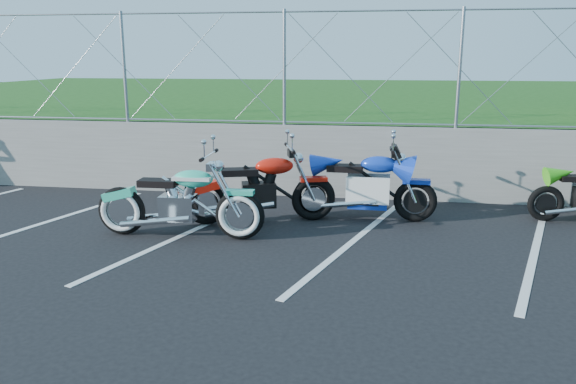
# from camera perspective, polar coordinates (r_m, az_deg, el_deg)

# --- Properties ---
(ground) EXTENTS (90.00, 90.00, 0.00)m
(ground) POSITION_cam_1_polar(r_m,az_deg,el_deg) (7.46, -12.44, -6.32)
(ground) COLOR black
(ground) RESTS_ON ground
(retaining_wall) EXTENTS (30.00, 0.22, 1.30)m
(retaining_wall) POSITION_cam_1_polar(r_m,az_deg,el_deg) (10.52, -5.76, 3.41)
(retaining_wall) COLOR slate
(retaining_wall) RESTS_ON ground
(grass_field) EXTENTS (30.00, 20.00, 1.30)m
(grass_field) POSITION_cam_1_polar(r_m,az_deg,el_deg) (20.27, 1.43, 8.39)
(grass_field) COLOR #184612
(grass_field) RESTS_ON ground
(chain_link_fence) EXTENTS (28.00, 0.03, 2.00)m
(chain_link_fence) POSITION_cam_1_polar(r_m,az_deg,el_deg) (10.35, -5.98, 12.43)
(chain_link_fence) COLOR gray
(chain_link_fence) RESTS_ON retaining_wall
(parking_lines) EXTENTS (18.29, 4.31, 0.01)m
(parking_lines) POSITION_cam_1_polar(r_m,az_deg,el_deg) (8.05, -1.83, -4.49)
(parking_lines) COLOR silver
(parking_lines) RESTS_ON ground
(cruiser_turquoise) EXTENTS (2.43, 0.77, 1.21)m
(cruiser_turquoise) POSITION_cam_1_polar(r_m,az_deg,el_deg) (8.02, -10.76, -1.20)
(cruiser_turquoise) COLOR black
(cruiser_turquoise) RESTS_ON ground
(naked_orange) EXTENTS (2.27, 0.92, 1.16)m
(naked_orange) POSITION_cam_1_polar(r_m,az_deg,el_deg) (8.59, -2.63, 0.11)
(naked_orange) COLOR black
(naked_orange) RESTS_ON ground
(sportbike_blue) EXTENTS (2.24, 0.80, 1.16)m
(sportbike_blue) POSITION_cam_1_polar(r_m,az_deg,el_deg) (8.83, 7.97, 0.38)
(sportbike_blue) COLOR black
(sportbike_blue) RESTS_ON ground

